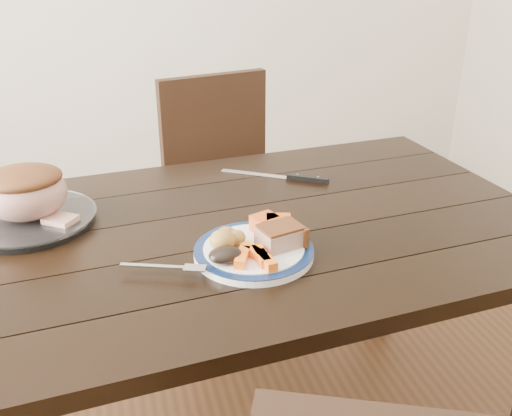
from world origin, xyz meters
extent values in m
cube|color=black|center=(0.00, 0.00, 0.73)|extent=(1.67, 1.03, 0.04)
cube|color=black|center=(0.69, 0.43, 0.35)|extent=(0.07, 0.07, 0.71)
cube|color=black|center=(0.19, 0.65, 0.45)|extent=(0.50, 0.50, 0.04)
cube|color=black|center=(0.15, 0.85, 0.70)|extent=(0.42, 0.13, 0.46)
cube|color=black|center=(0.33, 0.86, 0.21)|extent=(0.04, 0.04, 0.43)
cube|color=black|center=(0.41, 0.51, 0.21)|extent=(0.04, 0.04, 0.43)
cube|color=black|center=(-0.02, 0.79, 0.21)|extent=(0.04, 0.04, 0.43)
cube|color=black|center=(0.06, 0.44, 0.21)|extent=(0.04, 0.04, 0.43)
cylinder|color=white|center=(0.04, -0.15, 0.76)|extent=(0.26, 0.26, 0.02)
torus|color=#0D1E44|center=(0.04, -0.15, 0.77)|extent=(0.26, 0.26, 0.02)
cylinder|color=white|center=(-0.44, 0.14, 0.76)|extent=(0.31, 0.31, 0.02)
cube|color=tan|center=(0.10, -0.15, 0.79)|extent=(0.11, 0.09, 0.04)
ellipsoid|color=gold|center=(-0.03, -0.14, 0.79)|extent=(0.06, 0.05, 0.05)
ellipsoid|color=gold|center=(-0.01, -0.11, 0.79)|extent=(0.05, 0.04, 0.04)
ellipsoid|color=gold|center=(0.01, -0.13, 0.79)|extent=(0.04, 0.04, 0.04)
cube|color=orange|center=(0.00, -0.20, 0.78)|extent=(0.05, 0.07, 0.02)
cube|color=orange|center=(0.03, -0.19, 0.78)|extent=(0.05, 0.07, 0.02)
cube|color=orange|center=(0.04, -0.21, 0.78)|extent=(0.03, 0.07, 0.02)
cube|color=orange|center=(0.04, -0.23, 0.78)|extent=(0.03, 0.07, 0.02)
cube|color=#EB521A|center=(0.08, -0.08, 0.79)|extent=(0.07, 0.06, 0.04)
cube|color=#EB521A|center=(0.11, -0.10, 0.79)|extent=(0.06, 0.06, 0.04)
ellipsoid|color=black|center=(-0.03, -0.19, 0.79)|extent=(0.07, 0.05, 0.03)
cube|color=silver|center=(-0.18, -0.17, 0.77)|extent=(0.13, 0.06, 0.00)
cube|color=silver|center=(-0.10, -0.20, 0.77)|extent=(0.05, 0.04, 0.00)
ellipsoid|color=tan|center=(-0.44, 0.14, 0.83)|extent=(0.19, 0.17, 0.13)
cube|color=tan|center=(-0.37, 0.09, 0.78)|extent=(0.09, 0.09, 0.02)
cube|color=silver|center=(0.16, 0.30, 0.75)|extent=(0.18, 0.13, 0.00)
cube|color=black|center=(0.30, 0.22, 0.76)|extent=(0.11, 0.08, 0.01)
camera|label=1|loc=(-0.24, -1.19, 1.38)|focal=40.00mm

